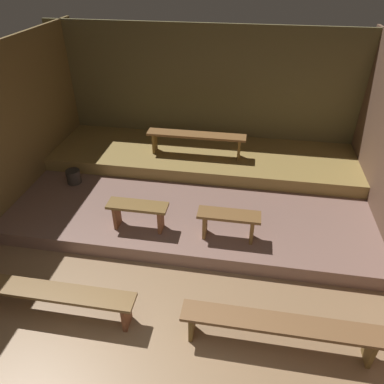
{
  "coord_description": "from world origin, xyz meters",
  "views": [
    {
      "loc": [
        0.85,
        -1.84,
        3.9
      ],
      "look_at": [
        0.01,
        3.2,
        0.44
      ],
      "focal_mm": 33.76,
      "sensor_mm": 36.0,
      "label": 1
    }
  ],
  "objects_px": {
    "bench_floor_left": "(47,294)",
    "bench_floor_right": "(280,327)",
    "bench_middle_center": "(196,138)",
    "bench_lower_right": "(229,220)",
    "bench_lower_left": "(138,211)",
    "pail_lower": "(74,177)"
  },
  "relations": [
    {
      "from": "bench_floor_left",
      "to": "bench_floor_right",
      "type": "height_order",
      "value": "same"
    },
    {
      "from": "bench_middle_center",
      "to": "bench_lower_right",
      "type": "bearing_deg",
      "value": -68.69
    },
    {
      "from": "bench_floor_left",
      "to": "bench_lower_left",
      "type": "bearing_deg",
      "value": 65.43
    },
    {
      "from": "bench_floor_right",
      "to": "bench_middle_center",
      "type": "relative_size",
      "value": 1.17
    },
    {
      "from": "bench_floor_left",
      "to": "bench_lower_right",
      "type": "bearing_deg",
      "value": 36.66
    },
    {
      "from": "bench_floor_left",
      "to": "bench_lower_left",
      "type": "relative_size",
      "value": 2.43
    },
    {
      "from": "pail_lower",
      "to": "bench_lower_right",
      "type": "bearing_deg",
      "value": -19.9
    },
    {
      "from": "bench_floor_left",
      "to": "bench_middle_center",
      "type": "relative_size",
      "value": 1.17
    },
    {
      "from": "bench_middle_center",
      "to": "pail_lower",
      "type": "xyz_separation_m",
      "value": [
        -2.15,
        -1.02,
        -0.48
      ]
    },
    {
      "from": "bench_lower_right",
      "to": "bench_lower_left",
      "type": "bearing_deg",
      "value": 180.0
    },
    {
      "from": "bench_floor_right",
      "to": "pail_lower",
      "type": "relative_size",
      "value": 8.73
    },
    {
      "from": "bench_floor_left",
      "to": "pail_lower",
      "type": "relative_size",
      "value": 8.73
    },
    {
      "from": "bench_lower_left",
      "to": "bench_middle_center",
      "type": "height_order",
      "value": "bench_middle_center"
    },
    {
      "from": "bench_lower_left",
      "to": "pail_lower",
      "type": "xyz_separation_m",
      "value": [
        -1.58,
        1.08,
        -0.2
      ]
    },
    {
      "from": "bench_floor_left",
      "to": "bench_floor_right",
      "type": "bearing_deg",
      "value": 0.0
    },
    {
      "from": "bench_lower_left",
      "to": "bench_middle_center",
      "type": "relative_size",
      "value": 0.48
    },
    {
      "from": "bench_floor_left",
      "to": "bench_middle_center",
      "type": "xyz_separation_m",
      "value": [
        1.29,
        3.67,
        0.48
      ]
    },
    {
      "from": "bench_lower_right",
      "to": "pail_lower",
      "type": "xyz_separation_m",
      "value": [
        -2.97,
        1.08,
        -0.2
      ]
    },
    {
      "from": "bench_middle_center",
      "to": "pail_lower",
      "type": "relative_size",
      "value": 7.44
    },
    {
      "from": "bench_lower_left",
      "to": "bench_middle_center",
      "type": "xyz_separation_m",
      "value": [
        0.57,
        2.1,
        0.28
      ]
    },
    {
      "from": "pail_lower",
      "to": "bench_lower_left",
      "type": "bearing_deg",
      "value": -34.22
    },
    {
      "from": "bench_lower_left",
      "to": "pail_lower",
      "type": "height_order",
      "value": "bench_lower_left"
    }
  ]
}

